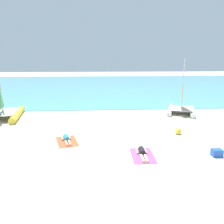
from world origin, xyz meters
name	(u,v)px	position (x,y,z in m)	size (l,w,h in m)	color
ground_plane	(108,111)	(0.00, 10.00, 0.00)	(120.00, 120.00, 0.00)	beige
ocean_water	(103,85)	(0.00, 30.35, 0.03)	(120.00, 40.00, 0.05)	#5BB2C1
sailboat_yellow	(1,108)	(-8.66, 7.98, 0.86)	(3.49, 4.83, 5.79)	yellow
sailboat_white	(181,105)	(6.35, 8.86, 0.70)	(3.41, 4.16, 4.67)	white
towel_left	(67,141)	(-2.76, 2.47, 0.01)	(1.10, 1.90, 0.01)	#EA5933
sunbather_left	(67,139)	(-2.78, 2.54, 0.13)	(0.79, 1.55, 0.30)	#268CCC
towel_right	(143,156)	(1.25, 0.27, 0.01)	(1.10, 1.90, 0.01)	#D84C99
sunbather_right	(142,153)	(1.25, 0.34, 0.13)	(0.55, 1.56, 0.30)	black
beach_ball	(178,131)	(4.14, 3.36, 0.20)	(0.41, 0.41, 0.41)	yellow
cooler_box	(217,153)	(4.88, -0.01, 0.18)	(0.50, 0.36, 0.36)	blue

